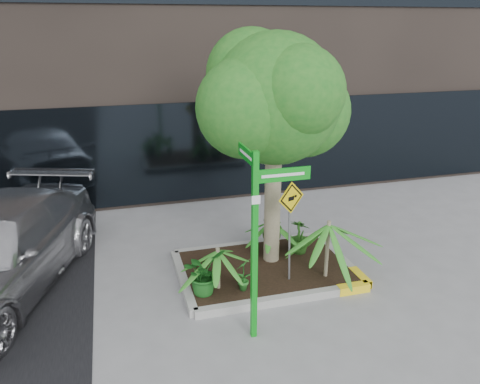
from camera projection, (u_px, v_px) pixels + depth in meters
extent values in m
plane|color=gray|center=(260.00, 282.00, 8.77)|extent=(80.00, 80.00, 0.00)
cube|color=#9E9E99|center=(249.00, 245.00, 10.06)|extent=(3.20, 0.15, 0.15)
cube|color=#9E9E99|center=(286.00, 299.00, 8.07)|extent=(3.20, 0.15, 0.15)
cube|color=#9E9E99|center=(183.00, 281.00, 8.66)|extent=(0.15, 2.20, 0.15)
cube|color=#9E9E99|center=(340.00, 259.00, 9.48)|extent=(0.15, 2.20, 0.15)
cube|color=yellow|center=(353.00, 289.00, 8.40)|extent=(0.60, 0.17, 0.15)
cube|color=black|center=(265.00, 267.00, 9.05)|extent=(3.05, 2.05, 0.06)
cylinder|color=gray|center=(273.00, 197.00, 8.87)|extent=(0.31, 0.31, 2.92)
cylinder|color=gray|center=(279.00, 142.00, 8.53)|extent=(0.55, 0.16, 0.95)
sphere|color=#1D631C|center=(275.00, 99.00, 8.25)|extent=(2.34, 2.34, 2.34)
sphere|color=#1D631C|center=(304.00, 111.00, 8.78)|extent=(1.75, 1.75, 1.75)
sphere|color=#1D631C|center=(247.00, 108.00, 7.95)|extent=(1.75, 1.75, 1.75)
sphere|color=#1D631C|center=(299.00, 92.00, 7.70)|extent=(1.56, 1.56, 1.56)
sphere|color=#1D631C|center=(251.00, 74.00, 8.48)|extent=(1.65, 1.65, 1.65)
cylinder|color=gray|center=(327.00, 249.00, 8.50)|extent=(0.07, 0.07, 1.11)
cylinder|color=gray|center=(218.00, 268.00, 8.16)|extent=(0.07, 0.07, 0.78)
cylinder|color=gray|center=(271.00, 235.00, 9.53)|extent=(0.07, 0.07, 0.70)
imported|color=#195A1B|center=(203.00, 272.00, 8.02)|extent=(0.98, 0.98, 0.77)
imported|color=#28601C|center=(300.00, 236.00, 9.48)|extent=(0.56, 0.56, 0.71)
imported|color=#236E22|center=(243.00, 274.00, 8.13)|extent=(0.46, 0.46, 0.62)
imported|color=#2E6B1F|center=(273.00, 232.00, 9.47)|extent=(0.57, 0.57, 0.86)
cube|color=#0E9C1B|center=(254.00, 250.00, 6.76)|extent=(0.08, 0.08, 2.95)
cube|color=#0E9C1B|center=(283.00, 175.00, 6.49)|extent=(0.82, 0.03, 0.19)
cube|color=#0E9C1B|center=(247.00, 155.00, 6.68)|extent=(0.03, 0.82, 0.19)
cube|color=white|center=(283.00, 175.00, 6.47)|extent=(0.63, 0.01, 0.04)
cube|color=white|center=(246.00, 155.00, 6.67)|extent=(0.01, 0.63, 0.04)
cube|color=white|center=(256.00, 200.00, 6.45)|extent=(0.13, 0.00, 0.13)
cylinder|color=slate|center=(289.00, 236.00, 8.31)|extent=(0.08, 0.12, 1.72)
cube|color=yellow|center=(291.00, 198.00, 8.05)|extent=(0.54, 0.23, 0.58)
cube|color=black|center=(292.00, 198.00, 8.04)|extent=(0.48, 0.19, 0.51)
cube|color=yellow|center=(292.00, 198.00, 8.03)|extent=(0.41, 0.16, 0.44)
cube|color=black|center=(291.00, 199.00, 8.03)|extent=(0.13, 0.05, 0.08)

